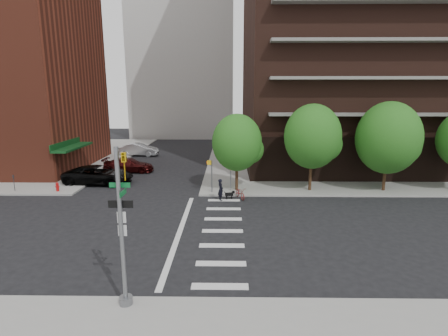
{
  "coord_description": "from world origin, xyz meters",
  "views": [
    {
      "loc": [
        3.37,
        -19.23,
        7.94
      ],
      "look_at": [
        3.0,
        6.0,
        2.5
      ],
      "focal_mm": 28.0,
      "sensor_mm": 36.0,
      "label": 1
    }
  ],
  "objects_px": {
    "traffic_signal": "(123,241)",
    "parked_car_maroon": "(129,165)",
    "dog_walker": "(221,190)",
    "parked_car_silver": "(139,150)",
    "parked_car_black": "(98,175)",
    "fire_hydrant": "(57,186)",
    "scooter": "(240,193)"
  },
  "relations": [
    {
      "from": "scooter",
      "to": "dog_walker",
      "type": "distance_m",
      "value": 1.62
    },
    {
      "from": "traffic_signal",
      "to": "parked_car_maroon",
      "type": "height_order",
      "value": "traffic_signal"
    },
    {
      "from": "scooter",
      "to": "dog_walker",
      "type": "relative_size",
      "value": 1.0
    },
    {
      "from": "parked_car_maroon",
      "to": "parked_car_silver",
      "type": "relative_size",
      "value": 1.03
    },
    {
      "from": "traffic_signal",
      "to": "parked_car_silver",
      "type": "distance_m",
      "value": 33.38
    },
    {
      "from": "fire_hydrant",
      "to": "parked_car_silver",
      "type": "xyz_separation_m",
      "value": [
        2.3,
        17.12,
        0.25
      ]
    },
    {
      "from": "traffic_signal",
      "to": "scooter",
      "type": "relative_size",
      "value": 3.62
    },
    {
      "from": "fire_hydrant",
      "to": "parked_car_black",
      "type": "xyz_separation_m",
      "value": [
        2.3,
        2.89,
        0.28
      ]
    },
    {
      "from": "dog_walker",
      "to": "scooter",
      "type": "bearing_deg",
      "value": -94.06
    },
    {
      "from": "traffic_signal",
      "to": "fire_hydrant",
      "type": "relative_size",
      "value": 8.2
    },
    {
      "from": "traffic_signal",
      "to": "parked_car_maroon",
      "type": "xyz_separation_m",
      "value": [
        -6.41,
        23.0,
        -1.97
      ]
    },
    {
      "from": "parked_car_maroon",
      "to": "dog_walker",
      "type": "distance_m",
      "value": 13.54
    },
    {
      "from": "parked_car_silver",
      "to": "scooter",
      "type": "xyz_separation_m",
      "value": [
        12.43,
        -18.42,
        -0.37
      ]
    },
    {
      "from": "parked_car_black",
      "to": "parked_car_maroon",
      "type": "xyz_separation_m",
      "value": [
        1.32,
        4.82,
        -0.1
      ]
    },
    {
      "from": "fire_hydrant",
      "to": "dog_walker",
      "type": "xyz_separation_m",
      "value": [
        13.24,
        -1.82,
        0.28
      ]
    },
    {
      "from": "parked_car_silver",
      "to": "dog_walker",
      "type": "bearing_deg",
      "value": -146.57
    },
    {
      "from": "fire_hydrant",
      "to": "scooter",
      "type": "height_order",
      "value": "fire_hydrant"
    },
    {
      "from": "fire_hydrant",
      "to": "parked_car_maroon",
      "type": "distance_m",
      "value": 8.51
    },
    {
      "from": "parked_car_maroon",
      "to": "fire_hydrant",
      "type": "bearing_deg",
      "value": 154.49
    },
    {
      "from": "parked_car_maroon",
      "to": "dog_walker",
      "type": "relative_size",
      "value": 3.02
    },
    {
      "from": "scooter",
      "to": "dog_walker",
      "type": "xyz_separation_m",
      "value": [
        -1.48,
        -0.52,
        0.4
      ]
    },
    {
      "from": "parked_car_silver",
      "to": "parked_car_maroon",
      "type": "bearing_deg",
      "value": -168.6
    },
    {
      "from": "parked_car_black",
      "to": "parked_car_maroon",
      "type": "relative_size",
      "value": 1.19
    },
    {
      "from": "parked_car_silver",
      "to": "dog_walker",
      "type": "relative_size",
      "value": 2.94
    },
    {
      "from": "traffic_signal",
      "to": "dog_walker",
      "type": "relative_size",
      "value": 3.61
    },
    {
      "from": "parked_car_maroon",
      "to": "dog_walker",
      "type": "height_order",
      "value": "dog_walker"
    },
    {
      "from": "parked_car_silver",
      "to": "fire_hydrant",
      "type": "bearing_deg",
      "value": 175.76
    },
    {
      "from": "parked_car_silver",
      "to": "scooter",
      "type": "height_order",
      "value": "parked_car_silver"
    },
    {
      "from": "parked_car_maroon",
      "to": "parked_car_silver",
      "type": "height_order",
      "value": "parked_car_silver"
    },
    {
      "from": "parked_car_maroon",
      "to": "parked_car_silver",
      "type": "bearing_deg",
      "value": 7.67
    },
    {
      "from": "scooter",
      "to": "parked_car_black",
      "type": "bearing_deg",
      "value": 140.38
    },
    {
      "from": "fire_hydrant",
      "to": "scooter",
      "type": "distance_m",
      "value": 14.79
    }
  ]
}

